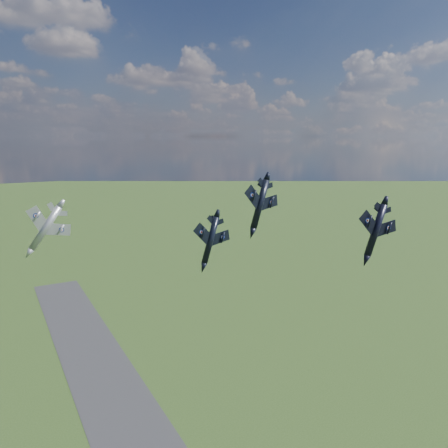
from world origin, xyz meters
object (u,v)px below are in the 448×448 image
jet_right_navy (376,230)px  jet_left_silver (46,228)px  jet_lead_navy (210,240)px  jet_high_navy (260,204)px

jet_right_navy → jet_left_silver: bearing=153.2°
jet_lead_navy → jet_right_navy: 29.75m
jet_lead_navy → jet_right_navy: bearing=-46.8°
jet_lead_navy → jet_left_silver: size_ratio=0.99×
jet_lead_navy → jet_left_silver: 30.12m
jet_lead_navy → jet_right_navy: size_ratio=0.97×
jet_lead_navy → jet_right_navy: (22.36, -19.35, 3.25)m
jet_left_silver → jet_high_navy: bearing=10.6°
jet_lead_navy → jet_high_navy: (21.11, 15.22, 3.21)m
jet_high_navy → jet_left_silver: bearing=174.3°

